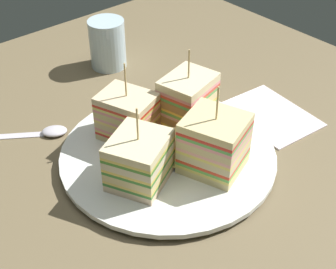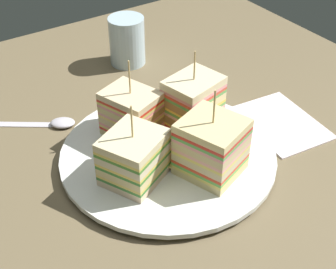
{
  "view_description": "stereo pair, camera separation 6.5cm",
  "coord_description": "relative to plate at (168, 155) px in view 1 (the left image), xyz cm",
  "views": [
    {
      "loc": [
        38.58,
        -33.49,
        44.1
      ],
      "look_at": [
        0.0,
        0.0,
        4.36
      ],
      "focal_mm": 51.37,
      "sensor_mm": 36.0,
      "label": 1
    },
    {
      "loc": [
        42.5,
        -28.35,
        44.1
      ],
      "look_at": [
        0.0,
        0.0,
        4.36
      ],
      "focal_mm": 51.37,
      "sensor_mm": 36.0,
      "label": 2
    }
  ],
  "objects": [
    {
      "name": "ground_plane",
      "position": [
        0.0,
        0.0,
        -1.72
      ],
      "size": [
        96.5,
        93.94,
        1.8
      ],
      "primitive_type": "cube",
      "color": "brown"
    },
    {
      "name": "plate",
      "position": [
        0.0,
        0.0,
        0.0
      ],
      "size": [
        29.93,
        29.93,
        1.36
      ],
      "color": "white",
      "rests_on": "ground_plane"
    },
    {
      "name": "sandwich_wedge_0",
      "position": [
        6.16,
        2.49,
        4.42
      ],
      "size": [
        9.54,
        9.25,
        12.47
      ],
      "rotation": [
        0.0,
        0.0,
        3.49
      ],
      "color": "#D6C386",
      "rests_on": "plate"
    },
    {
      "name": "sandwich_wedge_1",
      "position": [
        -2.71,
        6.06,
        4.63
      ],
      "size": [
        7.55,
        8.75,
        12.53
      ],
      "rotation": [
        0.0,
        0.0,
        4.95
      ],
      "color": "#DFB489",
      "rests_on": "plate"
    },
    {
      "name": "sandwich_wedge_2",
      "position": [
        -6.36,
        -1.9,
        3.97
      ],
      "size": [
        9.11,
        8.05,
        11.88
      ],
      "rotation": [
        0.0,
        0.0,
        6.64
      ],
      "color": "#D9BD82",
      "rests_on": "plate"
    },
    {
      "name": "sandwich_wedge_3",
      "position": [
        1.85,
        -6.37,
        3.85
      ],
      "size": [
        9.3,
        9.73,
        11.2
      ],
      "rotation": [
        0.0,
        0.0,
        8.31
      ],
      "color": "beige",
      "rests_on": "plate"
    },
    {
      "name": "chip_pile",
      "position": [
        1.33,
        -0.37,
        1.84
      ],
      "size": [
        6.51,
        6.48,
        3.21
      ],
      "color": "#D5BD65",
      "rests_on": "plate"
    },
    {
      "name": "spoon",
      "position": [
        -16.58,
        -10.58,
        -0.42
      ],
      "size": [
        10.2,
        13.47,
        1.0
      ],
      "rotation": [
        0.0,
        0.0,
        0.96
      ],
      "color": "silver",
      "rests_on": "ground_plane"
    },
    {
      "name": "napkin",
      "position": [
        2.66,
        19.1,
        -0.57
      ],
      "size": [
        15.02,
        11.76,
        0.5
      ],
      "primitive_type": "cube",
      "rotation": [
        0.0,
        0.0,
        -0.11
      ],
      "color": "silver",
      "rests_on": "ground_plane"
    },
    {
      "name": "drinking_glass",
      "position": [
        -27.01,
        9.13,
        2.89
      ],
      "size": [
        6.43,
        6.43,
        8.73
      ],
      "color": "silver",
      "rests_on": "ground_plane"
    }
  ]
}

